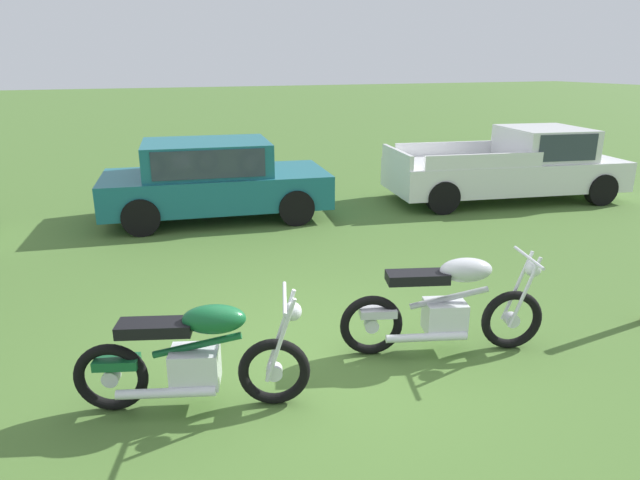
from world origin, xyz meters
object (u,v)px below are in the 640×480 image
Objects in this scene: car_teal at (212,176)px; pickup_truck_white at (516,164)px; motorcycle_green at (195,357)px; motorcycle_silver at (446,306)px.

pickup_truck_white is (6.20, -0.88, -0.05)m from car_teal.
car_teal reaches higher than motorcycle_green.
pickup_truck_white is (7.56, 5.10, 0.27)m from motorcycle_green.
pickup_truck_white is at bearing -0.35° from car_teal.
car_teal is 0.84× the size of pickup_truck_white.
motorcycle_green is 9.12m from pickup_truck_white.
motorcycle_silver is at bearing 19.05° from motorcycle_green.
pickup_truck_white reaches higher than car_teal.
car_teal is (1.36, 5.98, 0.32)m from motorcycle_green.
motorcycle_silver is 0.47× the size of car_teal.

